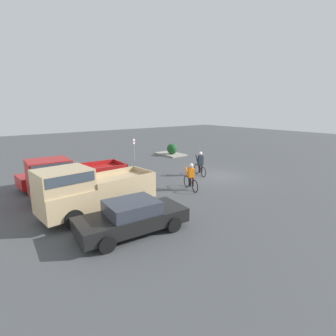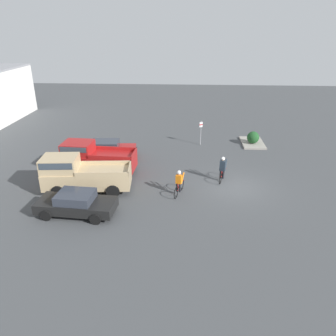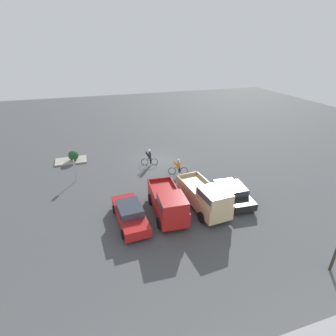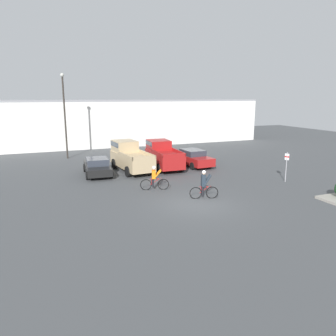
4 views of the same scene
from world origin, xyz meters
name	(u,v)px [view 2 (image 2 of 4)]	position (x,y,z in m)	size (l,w,h in m)	color
ground_plane	(234,187)	(0.00, 0.00, 0.00)	(80.00, 80.00, 0.00)	#424447
sedan_0	(76,203)	(-3.85, 9.23, 0.66)	(2.21, 4.45, 1.31)	black
pickup_truck_0	(80,174)	(-1.09, 9.84, 1.19)	(2.48, 5.53, 2.33)	tan
pickup_truck_1	(94,157)	(1.77, 9.70, 1.15)	(2.34, 5.12, 2.24)	maroon
sedan_1	(105,150)	(4.55, 9.59, 0.71)	(2.13, 4.82, 1.42)	maroon
cyclist_0	(222,169)	(0.94, 0.75, 0.85)	(1.69, 0.60, 1.75)	black
cyclist_1	(179,182)	(-1.16, 3.61, 0.81)	(1.82, 0.64, 1.63)	black
fire_lane_sign	(201,130)	(8.18, 1.98, 1.31)	(0.17, 0.27, 2.15)	#9E9EA3
curb_island	(252,143)	(8.74, -2.68, 0.07)	(3.18, 1.91, 0.15)	gray
shrub	(253,137)	(8.42, -2.63, 0.68)	(1.06, 1.06, 1.06)	#1E4C23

